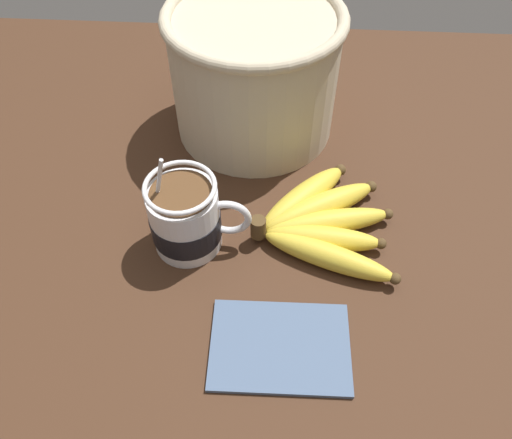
% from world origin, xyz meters
% --- Properties ---
extents(table, '(1.06, 1.06, 0.04)m').
position_xyz_m(table, '(0.00, 0.00, 0.02)').
color(table, '#422819').
rests_on(table, ground).
extents(coffee_mug, '(0.13, 0.09, 0.15)m').
position_xyz_m(coffee_mug, '(-0.04, -0.01, 0.08)').
color(coffee_mug, silver).
rests_on(coffee_mug, table).
extents(banana_bunch, '(0.19, 0.21, 0.04)m').
position_xyz_m(banana_bunch, '(0.13, 0.02, 0.05)').
color(banana_bunch, '#4C381E').
rests_on(banana_bunch, table).
extents(woven_basket, '(0.25, 0.25, 0.19)m').
position_xyz_m(woven_basket, '(0.03, 0.23, 0.14)').
color(woven_basket, beige).
rests_on(woven_basket, table).
extents(napkin, '(0.16, 0.11, 0.01)m').
position_xyz_m(napkin, '(0.08, -0.16, 0.04)').
color(napkin, slate).
rests_on(napkin, table).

